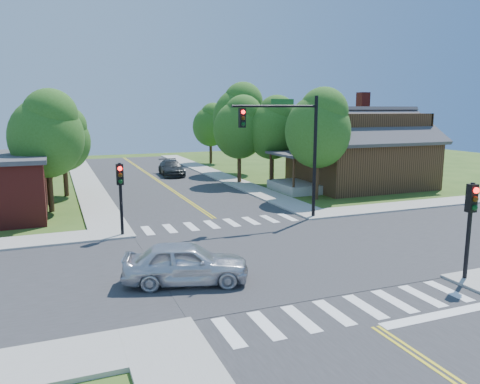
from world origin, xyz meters
name	(u,v)px	position (x,y,z in m)	size (l,w,h in m)	color
ground	(268,256)	(0.00, 0.00, 0.00)	(100.00, 100.00, 0.00)	#325319
road_ns	(268,255)	(0.00, 0.00, 0.02)	(10.00, 90.00, 0.04)	#2D2D30
road_ew	(268,255)	(0.00, 0.00, 0.03)	(90.00, 10.00, 0.04)	#2D2D30
intersection_patch	(268,256)	(0.00, 0.00, 0.00)	(10.20, 10.20, 0.06)	#2D2D30
sidewalk_ne	(355,182)	(15.82, 15.82, 0.07)	(40.00, 40.00, 0.14)	#9E9B93
crosswalk_north	(222,223)	(0.00, 6.20, 0.05)	(8.85, 2.00, 0.01)	white
crosswalk_south	(350,309)	(0.00, -6.20, 0.05)	(8.85, 2.00, 0.01)	white
centerline	(268,255)	(0.00, 0.00, 0.05)	(0.30, 90.00, 0.01)	yellow
stop_bar	(442,316)	(2.50, -7.60, 0.00)	(4.60, 0.45, 0.09)	white
signal_mast_ne	(290,138)	(3.91, 5.59, 4.85)	(5.30, 0.42, 7.20)	black
signal_pole_se	(471,213)	(5.60, -5.62, 2.66)	(0.34, 0.42, 3.80)	black
signal_pole_nw	(120,186)	(-5.60, 5.58, 2.66)	(0.34, 0.42, 3.80)	black
house_ne	(360,147)	(15.11, 14.23, 3.33)	(13.05, 8.80, 7.11)	black
tree_e_a	(319,126)	(8.92, 10.65, 5.23)	(4.69, 4.46, 7.98)	#382314
tree_e_b	(274,126)	(8.88, 17.95, 4.99)	(4.48, 4.26, 7.61)	#382314
tree_e_c	(241,114)	(8.92, 25.59, 5.95)	(5.34, 5.07, 9.07)	#382314
tree_e_d	(211,124)	(8.87, 34.74, 4.69)	(4.21, 4.00, 7.16)	#382314
tree_w_a	(48,132)	(-8.87, 13.28, 5.05)	(4.53, 4.31, 7.71)	#382314
tree_w_b	(46,134)	(-9.06, 19.68, 4.58)	(4.11, 3.91, 6.99)	#382314
tree_w_c	(48,122)	(-8.92, 28.42, 5.29)	(4.75, 4.52, 8.08)	#382314
tree_w_d	(45,127)	(-9.29, 37.06, 4.53)	(4.07, 3.86, 6.91)	#382314
tree_house	(240,126)	(6.42, 19.40, 5.01)	(4.50, 4.27, 7.64)	#382314
tree_bldg	(64,138)	(-7.82, 18.63, 4.36)	(3.92, 3.72, 6.66)	#382314
car_silver	(186,264)	(-4.30, -1.94, 0.79)	(4.99, 3.11, 1.58)	silver
car_dgrey	(171,168)	(1.94, 26.25, 0.73)	(2.38, 5.18, 1.47)	#282B2C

